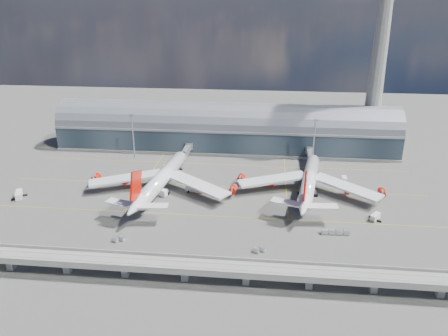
# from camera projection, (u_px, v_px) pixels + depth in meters

# --- Properties ---
(ground) EXTENTS (500.00, 500.00, 0.00)m
(ground) POSITION_uv_depth(u_px,v_px,m) (208.00, 205.00, 193.73)
(ground) COLOR #474744
(ground) RESTS_ON ground
(taxi_lines) EXTENTS (200.00, 80.12, 0.01)m
(taxi_lines) POSITION_uv_depth(u_px,v_px,m) (214.00, 185.00, 214.14)
(taxi_lines) COLOR gold
(taxi_lines) RESTS_ON ground
(terminal) EXTENTS (200.00, 30.00, 28.00)m
(terminal) POSITION_uv_depth(u_px,v_px,m) (226.00, 130.00, 261.53)
(terminal) COLOR #202B35
(terminal) RESTS_ON ground
(control_tower) EXTENTS (19.00, 19.00, 103.00)m
(control_tower) POSITION_uv_depth(u_px,v_px,m) (378.00, 63.00, 242.97)
(control_tower) COLOR gray
(control_tower) RESTS_ON ground
(guideway) EXTENTS (220.00, 8.50, 7.20)m
(guideway) POSITION_uv_depth(u_px,v_px,m) (184.00, 266.00, 140.97)
(guideway) COLOR gray
(guideway) RESTS_ON ground
(floodlight_mast_left) EXTENTS (3.00, 0.70, 25.70)m
(floodlight_mast_left) POSITION_uv_depth(u_px,v_px,m) (133.00, 135.00, 244.29)
(floodlight_mast_left) COLOR gray
(floodlight_mast_left) RESTS_ON ground
(floodlight_mast_right) EXTENTS (3.00, 0.70, 25.70)m
(floodlight_mast_right) POSITION_uv_depth(u_px,v_px,m) (314.00, 141.00, 234.62)
(floodlight_mast_right) COLOR gray
(floodlight_mast_right) RESTS_ON ground
(airliner_left) EXTENTS (71.57, 75.25, 22.92)m
(airliner_left) POSITION_uv_depth(u_px,v_px,m) (161.00, 180.00, 203.48)
(airliner_left) COLOR white
(airliner_left) RESTS_ON ground
(airliner_right) EXTENTS (68.74, 71.90, 22.84)m
(airliner_right) POSITION_uv_depth(u_px,v_px,m) (309.00, 182.00, 202.66)
(airliner_right) COLOR white
(airliner_right) RESTS_ON ground
(jet_bridge_left) EXTENTS (4.40, 28.00, 7.25)m
(jet_bridge_left) POSITION_uv_depth(u_px,v_px,m) (185.00, 152.00, 242.80)
(jet_bridge_left) COLOR gray
(jet_bridge_left) RESTS_ON ground
(jet_bridge_right) EXTENTS (4.40, 32.00, 7.25)m
(jet_bridge_right) POSITION_uv_depth(u_px,v_px,m) (311.00, 158.00, 234.34)
(jet_bridge_right) COLOR gray
(jet_bridge_right) RESTS_ON ground
(service_truck_0) EXTENTS (5.66, 8.13, 3.23)m
(service_truck_0) POSITION_uv_depth(u_px,v_px,m) (19.00, 195.00, 199.57)
(service_truck_0) COLOR silver
(service_truck_0) RESTS_ON ground
(service_truck_1) EXTENTS (6.12, 4.32, 3.24)m
(service_truck_1) POSITION_uv_depth(u_px,v_px,m) (161.00, 192.00, 202.09)
(service_truck_1) COLOR silver
(service_truck_1) RESTS_ON ground
(service_truck_2) EXTENTS (8.93, 3.20, 3.18)m
(service_truck_2) POSITION_uv_depth(u_px,v_px,m) (195.00, 189.00, 205.99)
(service_truck_2) COLOR silver
(service_truck_2) RESTS_ON ground
(service_truck_3) EXTENTS (5.07, 5.84, 2.73)m
(service_truck_3) POSITION_uv_depth(u_px,v_px,m) (375.00, 217.00, 180.43)
(service_truck_3) COLOR silver
(service_truck_3) RESTS_ON ground
(service_truck_4) EXTENTS (2.71, 5.07, 2.86)m
(service_truck_4) POSITION_uv_depth(u_px,v_px,m) (344.00, 180.00, 216.66)
(service_truck_4) COLOR silver
(service_truck_4) RESTS_ON ground
(service_truck_5) EXTENTS (5.77, 5.26, 2.74)m
(service_truck_5) POSITION_uv_depth(u_px,v_px,m) (168.00, 168.00, 231.19)
(service_truck_5) COLOR silver
(service_truck_5) RESTS_ON ground
(cargo_train_0) EXTENTS (5.16, 3.43, 1.68)m
(cargo_train_0) POSITION_uv_depth(u_px,v_px,m) (119.00, 239.00, 165.10)
(cargo_train_0) COLOR gray
(cargo_train_0) RESTS_ON ground
(cargo_train_1) EXTENTS (11.01, 2.02, 1.83)m
(cargo_train_1) POSITION_uv_depth(u_px,v_px,m) (336.00, 232.00, 169.68)
(cargo_train_1) COLOR gray
(cargo_train_1) RESTS_ON ground
(cargo_train_2) EXTENTS (5.21, 3.43, 1.70)m
(cargo_train_2) POSITION_uv_depth(u_px,v_px,m) (259.00, 250.00, 158.26)
(cargo_train_2) COLOR gray
(cargo_train_2) RESTS_ON ground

